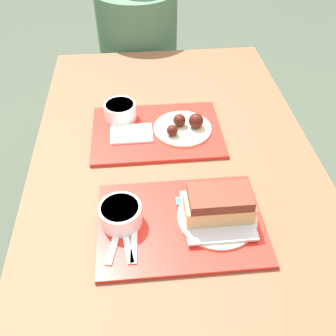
% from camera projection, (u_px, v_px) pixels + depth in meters
% --- Properties ---
extents(ground_plane, '(12.00, 12.00, 0.00)m').
position_uv_depth(ground_plane, '(174.00, 295.00, 1.63)').
color(ground_plane, '#424C3D').
extents(picnic_table, '(0.89, 1.60, 0.74)m').
position_uv_depth(picnic_table, '(177.00, 194.00, 1.18)').
color(picnic_table, brown).
rests_on(picnic_table, ground_plane).
extents(picnic_bench_far, '(0.85, 0.28, 0.44)m').
position_uv_depth(picnic_bench_far, '(156.00, 95.00, 2.11)').
color(picnic_bench_far, brown).
rests_on(picnic_bench_far, ground_plane).
extents(tray_near, '(0.43, 0.30, 0.01)m').
position_uv_depth(tray_near, '(181.00, 223.00, 0.97)').
color(tray_near, red).
rests_on(tray_near, picnic_table).
extents(tray_far, '(0.43, 0.30, 0.01)m').
position_uv_depth(tray_far, '(157.00, 132.00, 1.26)').
color(tray_far, red).
rests_on(tray_far, picnic_table).
extents(bowl_coleslaw_near, '(0.11, 0.11, 0.06)m').
position_uv_depth(bowl_coleslaw_near, '(121.00, 214.00, 0.95)').
color(bowl_coleslaw_near, white).
rests_on(bowl_coleslaw_near, tray_near).
extents(brisket_sandwich_plate, '(0.21, 0.21, 0.10)m').
position_uv_depth(brisket_sandwich_plate, '(218.00, 208.00, 0.95)').
color(brisket_sandwich_plate, beige).
rests_on(brisket_sandwich_plate, tray_near).
extents(plastic_fork_near, '(0.04, 0.17, 0.00)m').
position_uv_depth(plastic_fork_near, '(125.00, 235.00, 0.94)').
color(plastic_fork_near, white).
rests_on(plastic_fork_near, tray_near).
extents(plastic_knife_near, '(0.02, 0.17, 0.00)m').
position_uv_depth(plastic_knife_near, '(134.00, 234.00, 0.94)').
color(plastic_knife_near, white).
rests_on(plastic_knife_near, tray_near).
extents(plastic_spoon_near, '(0.05, 0.17, 0.00)m').
position_uv_depth(plastic_spoon_near, '(117.00, 236.00, 0.94)').
color(plastic_spoon_near, white).
rests_on(plastic_spoon_near, tray_near).
extents(condiment_packet, '(0.04, 0.03, 0.01)m').
position_uv_depth(condiment_packet, '(181.00, 201.00, 1.02)').
color(condiment_packet, teal).
rests_on(condiment_packet, tray_near).
extents(bowl_coleslaw_far, '(0.11, 0.11, 0.06)m').
position_uv_depth(bowl_coleslaw_far, '(120.00, 110.00, 1.28)').
color(bowl_coleslaw_far, white).
rests_on(bowl_coleslaw_far, tray_far).
extents(wings_plate_far, '(0.19, 0.19, 0.06)m').
position_uv_depth(wings_plate_far, '(184.00, 126.00, 1.24)').
color(wings_plate_far, beige).
rests_on(wings_plate_far, tray_far).
extents(napkin_far, '(0.14, 0.10, 0.01)m').
position_uv_depth(napkin_far, '(132.00, 134.00, 1.23)').
color(napkin_far, white).
rests_on(napkin_far, tray_far).
extents(person_seated_across, '(0.39, 0.39, 0.69)m').
position_uv_depth(person_seated_across, '(138.00, 35.00, 1.86)').
color(person_seated_across, '#477051').
rests_on(person_seated_across, picnic_bench_far).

